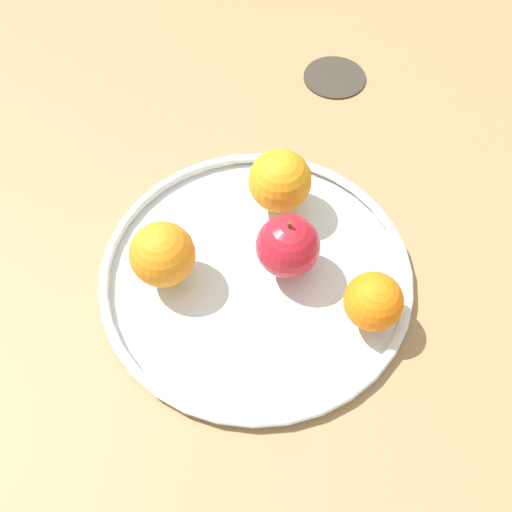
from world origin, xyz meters
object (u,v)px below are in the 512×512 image
at_px(fruit_bowl, 256,273).
at_px(orange_back_left, 373,301).
at_px(orange_front_right, 162,254).
at_px(ambient_coaster, 335,77).
at_px(orange_front_left, 280,181).
at_px(apple, 288,246).

xyz_separation_m(fruit_bowl, orange_back_left, (0.13, -0.06, 0.04)).
distance_m(fruit_bowl, orange_front_right, 0.12).
height_order(fruit_bowl, orange_back_left, orange_back_left).
bearing_deg(orange_front_right, ambient_coaster, 58.74).
height_order(orange_front_right, orange_front_left, orange_front_left).
xyz_separation_m(apple, ambient_coaster, (0.08, 0.35, -0.05)).
bearing_deg(orange_front_right, orange_front_left, 39.34).
height_order(fruit_bowl, ambient_coaster, fruit_bowl).
bearing_deg(fruit_bowl, ambient_coaster, 72.27).
relative_size(fruit_bowl, apple, 4.53).
xyz_separation_m(orange_back_left, ambient_coaster, (-0.01, 0.42, -0.05)).
xyz_separation_m(fruit_bowl, orange_front_left, (0.03, 0.11, 0.05)).
distance_m(apple, orange_front_right, 0.14).
height_order(fruit_bowl, orange_front_left, orange_front_left).
distance_m(apple, orange_back_left, 0.12).
bearing_deg(ambient_coaster, orange_front_right, -121.26).
bearing_deg(ambient_coaster, orange_front_left, -108.93).
bearing_deg(orange_back_left, ambient_coaster, 91.99).
relative_size(orange_back_left, ambient_coaster, 0.69).
distance_m(fruit_bowl, ambient_coaster, 0.38).
bearing_deg(fruit_bowl, orange_front_left, 75.26).
distance_m(orange_front_right, ambient_coaster, 0.43).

